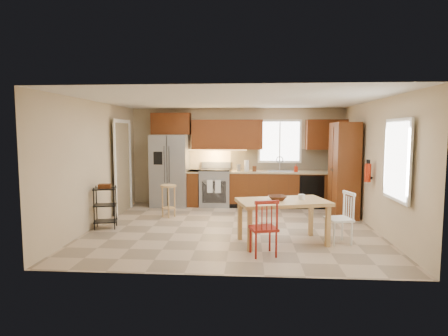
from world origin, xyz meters
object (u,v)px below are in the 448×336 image
bar_stool (169,201)px  table_bowl (277,200)px  refrigerator (170,170)px  soap_bottle (296,168)px  chair_white (339,218)px  range_stove (215,188)px  chair_red (263,227)px  utility_cart (105,207)px  pantry (344,170)px  dining_table (282,222)px  fire_extinguisher (368,173)px  table_jar (302,198)px

bar_stool → table_bowl: bearing=-31.7°
refrigerator → soap_bottle: bearing=-0.5°
chair_white → range_stove: bearing=22.9°
chair_red → bar_stool: chair_red is taller
utility_cart → refrigerator: bearing=58.3°
pantry → soap_bottle: bearing=136.5°
chair_red → dining_table: bearing=46.9°
fire_extinguisher → table_bowl: fire_extinguisher is taller
dining_table → chair_red: size_ratio=1.70×
bar_stool → dining_table: bearing=-30.5°
range_stove → table_jar: range_stove is taller
dining_table → fire_extinguisher: bearing=17.9°
refrigerator → chair_red: (2.24, -3.74, -0.47)m
soap_bottle → table_jar: size_ratio=1.57×
pantry → chair_red: size_ratio=2.40×
chair_red → utility_cart: (-3.04, 1.41, -0.02)m
fire_extinguisher → refrigerator: bearing=155.5°
range_stove → table_jar: size_ratio=7.56×
bar_stool → utility_cart: (-1.03, -1.04, 0.06)m
dining_table → utility_cart: utility_cart is taller
chair_white → table_bowl: size_ratio=2.90×
table_bowl → bar_stool: size_ratio=0.42×
chair_red → table_jar: size_ratio=7.20×
soap_bottle → bar_stool: soap_bottle is taller
soap_bottle → utility_cart: size_ratio=0.23×
range_stove → chair_red: size_ratio=1.05×
chair_red → table_jar: bearing=32.9°
range_stove → table_bowl: 3.44m
range_stove → chair_white: range_stove is taller
fire_extinguisher → bar_stool: fire_extinguisher is taller
refrigerator → chair_red: 4.39m
soap_bottle → pantry: pantry is taller
chair_red → chair_white: size_ratio=1.00×
pantry → utility_cart: bearing=-164.1°
chair_red → fire_extinguisher: bearing=25.5°
dining_table → utility_cart: (-3.39, 0.76, 0.05)m
range_stove → fire_extinguisher: 3.83m
range_stove → soap_bottle: (2.03, -0.08, 0.54)m
chair_white → table_bowl: (-1.04, -0.05, 0.30)m
fire_extinguisher → chair_red: bearing=-139.8°
chair_red → refrigerator: bearing=106.2°
range_stove → chair_white: size_ratio=1.05×
range_stove → chair_red: (1.09, -3.80, -0.02)m
dining_table → table_jar: size_ratio=12.26×
pantry → bar_stool: size_ratio=2.92×
soap_bottle → bar_stool: size_ratio=0.27×
chair_red → table_bowl: chair_red is taller
bar_stool → utility_cart: size_ratio=0.86×
fire_extinguisher → soap_bottle: bearing=120.5°
range_stove → pantry: 3.19m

